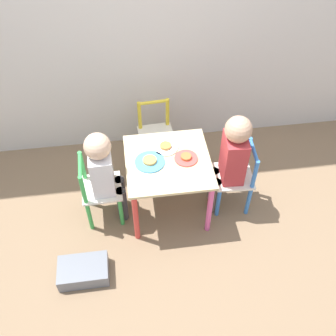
% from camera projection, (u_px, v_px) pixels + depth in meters
% --- Properties ---
extents(ground_plane, '(6.00, 6.00, 0.00)m').
position_uv_depth(ground_plane, '(168.00, 205.00, 2.87)').
color(ground_plane, '#7F664C').
extents(kids_table, '(0.55, 0.55, 0.47)m').
position_uv_depth(kids_table, '(168.00, 169.00, 2.58)').
color(kids_table, beige).
rests_on(kids_table, ground_plane).
extents(chair_green, '(0.27, 0.27, 0.53)m').
position_uv_depth(chair_green, '(99.00, 190.00, 2.62)').
color(chair_green, silver).
rests_on(chair_green, ground_plane).
extents(chair_blue, '(0.28, 0.28, 0.53)m').
position_uv_depth(chair_blue, '(236.00, 178.00, 2.70)').
color(chair_blue, silver).
rests_on(chair_blue, ground_plane).
extents(chair_yellow, '(0.28, 0.28, 0.53)m').
position_uv_depth(chair_yellow, '(156.00, 136.00, 2.99)').
color(chair_yellow, silver).
rests_on(chair_yellow, ground_plane).
extents(child_left, '(0.22, 0.20, 0.75)m').
position_uv_depth(child_left, '(105.00, 170.00, 2.49)').
color(child_left, '#38383D').
rests_on(child_left, ground_plane).
extents(child_right, '(0.22, 0.21, 0.80)m').
position_uv_depth(child_right, '(231.00, 156.00, 2.54)').
color(child_right, '#7A6B5B').
rests_on(child_right, ground_plane).
extents(plate_left, '(0.19, 0.19, 0.03)m').
position_uv_depth(plate_left, '(150.00, 161.00, 2.51)').
color(plate_left, '#4C9EE0').
rests_on(plate_left, kids_table).
extents(plate_right, '(0.15, 0.15, 0.03)m').
position_uv_depth(plate_right, '(186.00, 158.00, 2.53)').
color(plate_right, '#E54C47').
rests_on(plate_right, kids_table).
extents(plate_back, '(0.16, 0.16, 0.03)m').
position_uv_depth(plate_back, '(166.00, 147.00, 2.60)').
color(plate_back, white).
rests_on(plate_back, kids_table).
extents(storage_bin, '(0.31, 0.20, 0.11)m').
position_uv_depth(storage_bin, '(84.00, 271.00, 2.45)').
color(storage_bin, slate).
rests_on(storage_bin, ground_plane).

